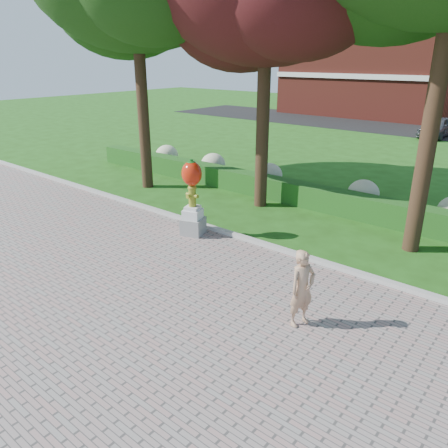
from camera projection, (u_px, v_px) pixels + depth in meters
name	position (u px, v px, depth m)	size (l,w,h in m)	color
ground	(183.00, 284.00, 10.40)	(100.00, 100.00, 0.00)	#204B12
walkway	(20.00, 370.00, 7.51)	(40.00, 14.00, 0.04)	gray
curb	(257.00, 242.00, 12.52)	(40.00, 0.18, 0.15)	#ADADA5
lawn_hedge	(324.00, 199.00, 15.28)	(24.00, 0.70, 0.80)	#1F4614
hydrangea_row	(352.00, 191.00, 15.61)	(20.10, 1.10, 0.99)	beige
building_left	(368.00, 75.00, 39.52)	(14.00, 8.00, 7.00)	maroon
hydrant_sculpture	(192.00, 195.00, 12.80)	(0.79, 0.79, 2.29)	gray
woman	(302.00, 288.00, 8.51)	(0.58, 0.38, 1.60)	tan
parked_car	(437.00, 127.00, 28.96)	(1.57, 3.91, 1.33)	#43464B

